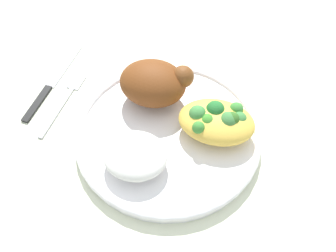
% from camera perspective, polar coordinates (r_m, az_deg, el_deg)
% --- Properties ---
extents(ground_plane, '(2.00, 2.00, 0.00)m').
position_cam_1_polar(ground_plane, '(0.57, 0.00, -1.86)').
color(ground_plane, '#E6EAC8').
extents(plate, '(0.28, 0.28, 0.02)m').
position_cam_1_polar(plate, '(0.56, 0.00, -1.21)').
color(plate, white).
rests_on(plate, ground_plane).
extents(roasted_chicken, '(0.11, 0.09, 0.06)m').
position_cam_1_polar(roasted_chicken, '(0.57, -2.07, 6.82)').
color(roasted_chicken, brown).
rests_on(roasted_chicken, plate).
extents(rice_pile, '(0.09, 0.08, 0.03)m').
position_cam_1_polar(rice_pile, '(0.51, -5.20, -4.62)').
color(rice_pile, white).
rests_on(rice_pile, plate).
extents(mac_cheese_with_broccoli, '(0.11, 0.08, 0.05)m').
position_cam_1_polar(mac_cheese_with_broccoli, '(0.54, 7.74, 0.86)').
color(mac_cheese_with_broccoli, '#ECBE47').
rests_on(mac_cheese_with_broccoli, plate).
extents(fork, '(0.03, 0.14, 0.01)m').
position_cam_1_polar(fork, '(0.63, -15.99, 3.94)').
color(fork, '#B2B2B7').
rests_on(fork, ground_plane).
extents(knife, '(0.03, 0.19, 0.01)m').
position_cam_1_polar(knife, '(0.66, -18.26, 5.90)').
color(knife, black).
rests_on(knife, ground_plane).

